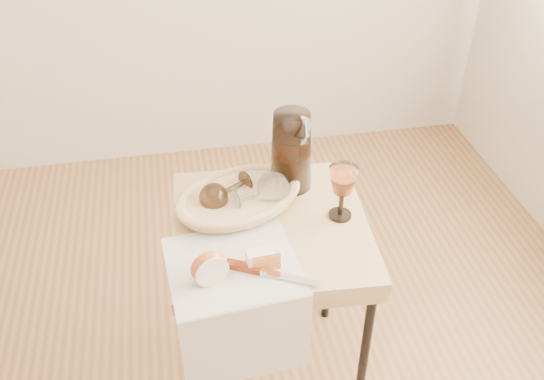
{
  "coord_description": "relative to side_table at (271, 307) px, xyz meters",
  "views": [
    {
      "loc": [
        0.35,
        -0.68,
        1.61
      ],
      "look_at": [
        0.57,
        0.43,
        0.75
      ],
      "focal_mm": 39.18,
      "sensor_mm": 36.0,
      "label": 1
    }
  ],
  "objects": [
    {
      "name": "side_table",
      "position": [
        0.0,
        0.0,
        0.0
      ],
      "size": [
        0.53,
        0.53,
        0.63
      ],
      "primitive_type": null,
      "rotation": [
        0.0,
        0.0,
        -0.07
      ],
      "color": "olive",
      "rests_on": "floor"
    },
    {
      "name": "tea_towel",
      "position": [
        -0.12,
        -0.14,
        0.32
      ],
      "size": [
        0.32,
        0.3,
        0.01
      ],
      "primitive_type": "cube",
      "rotation": [
        0.0,
        0.0,
        0.08
      ],
      "color": "silver",
      "rests_on": "side_table"
    },
    {
      "name": "bread_basket",
      "position": [
        -0.07,
        0.08,
        0.34
      ],
      "size": [
        0.37,
        0.31,
        0.05
      ],
      "primitive_type": null,
      "rotation": [
        0.0,
        0.0,
        0.37
      ],
      "color": "#A27D56",
      "rests_on": "side_table"
    },
    {
      "name": "goblet_lying_a",
      "position": [
        -0.1,
        0.09,
        0.37
      ],
      "size": [
        0.14,
        0.13,
        0.08
      ],
      "primitive_type": null,
      "rotation": [
        0.0,
        0.0,
        3.68
      ],
      "color": "#4C341E",
      "rests_on": "bread_basket"
    },
    {
      "name": "goblet_lying_b",
      "position": [
        -0.02,
        0.06,
        0.37
      ],
      "size": [
        0.16,
        0.12,
        0.09
      ],
      "primitive_type": null,
      "rotation": [
        0.0,
        0.0,
        0.27
      ],
      "color": "white",
      "rests_on": "bread_basket"
    },
    {
      "name": "pitcher",
      "position": [
        0.08,
        0.15,
        0.43
      ],
      "size": [
        0.24,
        0.28,
        0.26
      ],
      "primitive_type": null,
      "rotation": [
        0.0,
        0.0,
        -0.42
      ],
      "color": "black",
      "rests_on": "side_table"
    },
    {
      "name": "wine_goblet",
      "position": [
        0.18,
        -0.01,
        0.39
      ],
      "size": [
        0.1,
        0.1,
        0.15
      ],
      "primitive_type": null,
      "rotation": [
        0.0,
        0.0,
        0.37
      ],
      "color": "white",
      "rests_on": "side_table"
    },
    {
      "name": "apple_half",
      "position": [
        -0.17,
        -0.17,
        0.36
      ],
      "size": [
        0.1,
        0.07,
        0.08
      ],
      "primitive_type": "ellipsoid",
      "rotation": [
        0.0,
        0.0,
        0.3
      ],
      "color": "#B70411",
      "rests_on": "tea_towel"
    },
    {
      "name": "apple_wedge",
      "position": [
        -0.05,
        -0.15,
        0.34
      ],
      "size": [
        0.07,
        0.04,
        0.04
      ],
      "primitive_type": "cube",
      "rotation": [
        0.0,
        0.0,
        0.07
      ],
      "color": "beige",
      "rests_on": "tea_towel"
    },
    {
      "name": "table_knife",
      "position": [
        -0.04,
        -0.19,
        0.33
      ],
      "size": [
        0.2,
        0.12,
        0.02
      ],
      "primitive_type": null,
      "rotation": [
        0.0,
        0.0,
        -0.48
      ],
      "color": "silver",
      "rests_on": "tea_towel"
    }
  ]
}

